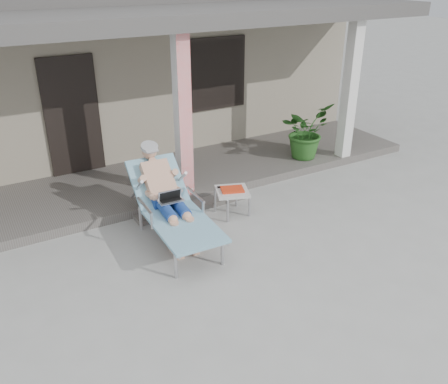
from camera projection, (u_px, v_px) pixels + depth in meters
ground at (256, 263)px, 6.37m from camera, size 60.00×60.00×0.00m
house at (100, 60)px, 10.72m from camera, size 10.40×5.40×3.30m
porch_deck at (166, 179)px, 8.68m from camera, size 10.00×2.00×0.15m
porch_overhang at (158, 23)px, 7.46m from camera, size 10.00×2.30×2.85m
porch_step at (194, 206)px, 7.80m from camera, size 2.00×0.30×0.07m
lounger at (168, 186)px, 6.66m from camera, size 0.84×2.07×1.33m
side_table at (232, 193)px, 7.47m from camera, size 0.64×0.64×0.45m
potted_palm at (305, 131)px, 9.27m from camera, size 1.18×1.10×1.07m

